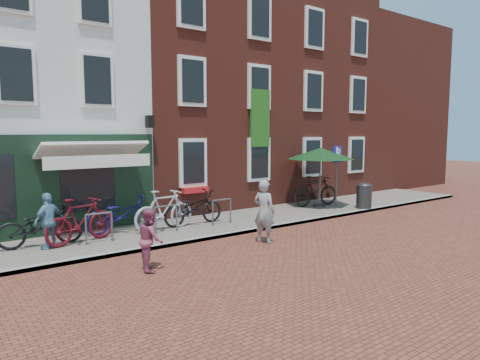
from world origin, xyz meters
TOP-DOWN VIEW (x-y plane):
  - ground at (0.00, 0.00)m, footprint 80.00×80.00m
  - sidewalk at (1.00, 1.50)m, footprint 24.00×3.00m
  - building_brick_mid at (2.00, 7.00)m, footprint 6.00×8.00m
  - building_brick_right at (8.00, 7.00)m, footprint 6.00×8.00m
  - filler_right at (14.50, 7.00)m, footprint 7.00×8.00m
  - litter_bin at (6.65, 0.30)m, footprint 0.59×0.59m
  - parking_sign at (6.05, 1.19)m, footprint 0.50×0.07m
  - parasol at (5.57, 1.63)m, footprint 2.65×2.65m
  - woman at (0.32, -1.13)m, footprint 0.61×0.75m
  - boy at (-3.28, -1.46)m, footprint 0.72×0.81m
  - cafe_person at (-4.71, 1.40)m, footprint 0.91×0.68m
  - bicycle_0 at (-4.83, 1.77)m, footprint 2.17×0.91m
  - bicycle_1 at (-3.88, 1.50)m, footprint 2.13×1.07m
  - bicycle_2 at (-2.54, 1.99)m, footprint 2.18×0.97m
  - bicycle_3 at (-1.36, 1.59)m, footprint 2.10×0.78m
  - bicycle_4 at (-0.27, 1.68)m, footprint 2.12×0.75m
  - bicycle_5 at (5.52, 1.79)m, footprint 2.12×0.97m

SIDE VIEW (x-z plane):
  - ground at x=0.00m, z-range 0.00..0.00m
  - sidewalk at x=1.00m, z-range 0.00..0.10m
  - bicycle_0 at x=-4.83m, z-range 0.10..1.21m
  - bicycle_2 at x=-2.54m, z-range 0.10..1.21m
  - bicycle_4 at x=-0.27m, z-range 0.10..1.21m
  - litter_bin at x=6.65m, z-range 0.12..1.20m
  - boy at x=-3.28m, z-range 0.00..1.39m
  - bicycle_1 at x=-3.88m, z-range 0.10..1.33m
  - bicycle_3 at x=-1.36m, z-range 0.10..1.33m
  - bicycle_5 at x=5.52m, z-range 0.10..1.33m
  - cafe_person at x=-4.71m, z-range 0.10..1.54m
  - woman at x=0.32m, z-range 0.00..1.76m
  - parking_sign at x=6.05m, z-range 0.56..2.99m
  - parasol at x=5.57m, z-range 1.08..3.54m
  - filler_right at x=14.50m, z-range 0.00..9.00m
  - building_brick_mid at x=2.00m, z-range 0.00..10.00m
  - building_brick_right at x=8.00m, z-range 0.00..10.00m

